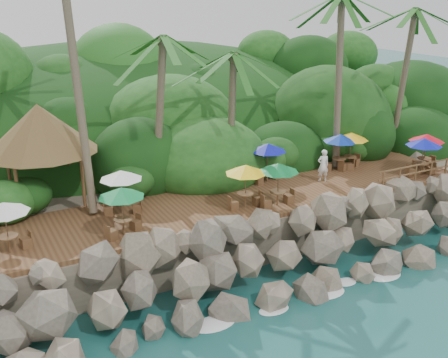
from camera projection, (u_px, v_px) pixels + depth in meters
ground at (296, 307)px, 20.95m from camera, size 140.00×140.00×0.00m
land_base at (150, 167)px, 33.93m from camera, size 32.00×25.20×2.10m
jungle_hill at (116, 153)px, 40.53m from camera, size 44.80×28.00×15.40m
seawall at (269, 259)px, 22.23m from camera, size 29.00×4.00×2.30m
terrace at (224, 203)px, 25.21m from camera, size 26.00×5.00×0.20m
jungle_foliage at (157, 187)px, 33.45m from camera, size 44.00×16.00×12.00m
foam_line at (291, 302)px, 21.19m from camera, size 25.20×0.80×0.06m
palapa at (39, 128)px, 24.06m from camera, size 5.06×5.06×4.60m
dining_clusters at (249, 164)px, 25.00m from camera, size 25.33×4.84×2.03m
railing at (439, 167)px, 28.05m from camera, size 8.30×0.10×1.00m
waiter at (323, 165)px, 27.53m from camera, size 0.69×0.53×1.69m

